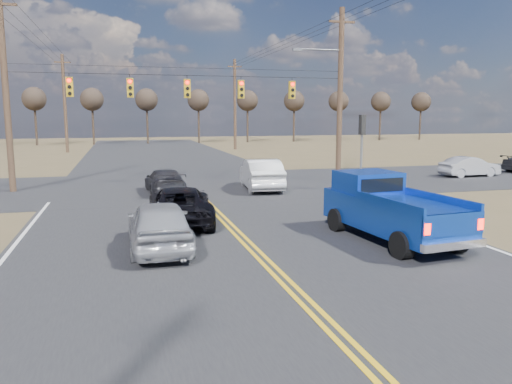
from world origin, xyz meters
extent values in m
plane|color=brown|center=(0.00, 0.00, 0.00)|extent=(160.00, 160.00, 0.00)
cube|color=#28282B|center=(0.00, 10.00, 0.00)|extent=(14.00, 120.00, 0.02)
cube|color=#28282B|center=(0.00, 18.00, 0.00)|extent=(120.00, 12.00, 0.02)
cylinder|color=#473323|center=(-9.00, 18.00, 5.00)|extent=(0.32, 0.32, 10.00)
cylinder|color=#473323|center=(9.00, 18.00, 5.00)|extent=(0.32, 0.32, 10.00)
cube|color=#473323|center=(9.00, 18.00, 9.20)|extent=(1.60, 0.12, 0.12)
cylinder|color=black|center=(0.00, 18.00, 6.00)|extent=(18.00, 0.02, 0.02)
cylinder|color=black|center=(0.00, 18.00, 6.40)|extent=(18.00, 0.02, 0.02)
cube|color=#B28C14|center=(-6.00, 18.00, 5.30)|extent=(0.34, 0.24, 1.00)
cylinder|color=#FF0C05|center=(-6.00, 17.86, 5.63)|extent=(0.20, 0.06, 0.20)
cylinder|color=black|center=(-6.00, 17.86, 5.30)|extent=(0.20, 0.06, 0.20)
cylinder|color=black|center=(-6.00, 17.86, 4.97)|extent=(0.20, 0.06, 0.20)
cube|color=black|center=(-6.00, 17.83, 5.74)|extent=(0.24, 0.14, 0.03)
cube|color=#B28C14|center=(-3.00, 18.00, 5.30)|extent=(0.34, 0.24, 1.00)
cylinder|color=#FF0C05|center=(-3.00, 17.86, 5.63)|extent=(0.20, 0.06, 0.20)
cylinder|color=black|center=(-3.00, 17.86, 5.30)|extent=(0.20, 0.06, 0.20)
cylinder|color=black|center=(-3.00, 17.86, 4.97)|extent=(0.20, 0.06, 0.20)
cube|color=black|center=(-3.00, 17.83, 5.74)|extent=(0.24, 0.14, 0.03)
cube|color=#B28C14|center=(0.00, 18.00, 5.30)|extent=(0.34, 0.24, 1.00)
cylinder|color=#FF0C05|center=(0.00, 17.86, 5.63)|extent=(0.20, 0.06, 0.20)
cylinder|color=black|center=(0.00, 17.86, 5.30)|extent=(0.20, 0.06, 0.20)
cylinder|color=black|center=(0.00, 17.86, 4.97)|extent=(0.20, 0.06, 0.20)
cube|color=black|center=(0.00, 17.83, 5.74)|extent=(0.24, 0.14, 0.03)
cube|color=#B28C14|center=(3.00, 18.00, 5.30)|extent=(0.34, 0.24, 1.00)
cylinder|color=#FF0C05|center=(3.00, 17.86, 5.63)|extent=(0.20, 0.06, 0.20)
cylinder|color=black|center=(3.00, 17.86, 5.30)|extent=(0.20, 0.06, 0.20)
cylinder|color=black|center=(3.00, 17.86, 4.97)|extent=(0.20, 0.06, 0.20)
cube|color=black|center=(3.00, 17.83, 5.74)|extent=(0.24, 0.14, 0.03)
cube|color=#B28C14|center=(6.00, 18.00, 5.30)|extent=(0.34, 0.24, 1.00)
cylinder|color=#FF0C05|center=(6.00, 17.86, 5.63)|extent=(0.20, 0.06, 0.20)
cylinder|color=black|center=(6.00, 17.86, 5.30)|extent=(0.20, 0.06, 0.20)
cylinder|color=black|center=(6.00, 17.86, 4.97)|extent=(0.20, 0.06, 0.20)
cube|color=black|center=(6.00, 17.83, 5.74)|extent=(0.24, 0.14, 0.03)
cylinder|color=slate|center=(8.20, 13.50, 1.60)|extent=(0.12, 0.12, 3.20)
cube|color=black|center=(8.20, 13.50, 3.40)|extent=(0.24, 0.34, 1.00)
cylinder|color=slate|center=(7.60, 18.00, 7.60)|extent=(2.80, 0.10, 0.10)
cube|color=slate|center=(6.30, 18.00, 7.55)|extent=(0.55, 0.22, 0.14)
cylinder|color=#473323|center=(-9.00, 46.00, 5.00)|extent=(0.32, 0.32, 10.00)
cube|color=#473323|center=(-9.00, 46.00, 9.20)|extent=(1.60, 0.12, 0.12)
cylinder|color=#473323|center=(9.00, 46.00, 5.00)|extent=(0.32, 0.32, 10.00)
cube|color=#473323|center=(9.00, 46.00, 9.20)|extent=(1.60, 0.12, 0.12)
cylinder|color=black|center=(8.30, 17.00, 9.30)|extent=(0.02, 58.00, 0.02)
cylinder|color=black|center=(9.00, 17.00, 9.30)|extent=(0.02, 58.00, 0.02)
cylinder|color=black|center=(9.70, 17.00, 9.30)|extent=(0.02, 58.00, 0.02)
cylinder|color=#33261C|center=(-14.00, 60.00, 2.75)|extent=(0.28, 0.28, 5.50)
sphere|color=#2D231C|center=(-14.00, 60.00, 5.90)|extent=(3.00, 3.00, 3.00)
cylinder|color=#33261C|center=(-7.00, 60.00, 2.75)|extent=(0.28, 0.28, 5.50)
sphere|color=#2D231C|center=(-7.00, 60.00, 5.90)|extent=(3.00, 3.00, 3.00)
cylinder|color=#33261C|center=(0.00, 60.00, 2.75)|extent=(0.28, 0.28, 5.50)
sphere|color=#2D231C|center=(0.00, 60.00, 5.90)|extent=(3.00, 3.00, 3.00)
cylinder|color=#33261C|center=(7.00, 60.00, 2.75)|extent=(0.28, 0.28, 5.50)
sphere|color=#2D231C|center=(7.00, 60.00, 5.90)|extent=(3.00, 3.00, 3.00)
cylinder|color=#33261C|center=(14.00, 60.00, 2.75)|extent=(0.28, 0.28, 5.50)
sphere|color=#2D231C|center=(14.00, 60.00, 5.90)|extent=(3.00, 3.00, 3.00)
cylinder|color=#33261C|center=(21.00, 60.00, 2.75)|extent=(0.28, 0.28, 5.50)
sphere|color=#2D231C|center=(21.00, 60.00, 5.90)|extent=(3.00, 3.00, 3.00)
cylinder|color=#33261C|center=(28.00, 60.00, 2.75)|extent=(0.28, 0.28, 5.50)
sphere|color=#2D231C|center=(28.00, 60.00, 5.90)|extent=(3.00, 3.00, 3.00)
cylinder|color=#33261C|center=(35.00, 60.00, 2.75)|extent=(0.28, 0.28, 5.50)
sphere|color=#2D231C|center=(35.00, 60.00, 5.90)|extent=(3.00, 3.00, 3.00)
cylinder|color=#33261C|center=(42.00, 60.00, 2.75)|extent=(0.28, 0.28, 5.50)
sphere|color=#2D231C|center=(42.00, 60.00, 5.90)|extent=(3.00, 3.00, 3.00)
cylinder|color=black|center=(3.66, 2.11, 0.39)|extent=(0.38, 0.81, 0.78)
cylinder|color=black|center=(5.52, 2.27, 0.39)|extent=(0.38, 0.81, 0.78)
cylinder|color=black|center=(3.34, 5.62, 0.39)|extent=(0.38, 0.81, 0.78)
cylinder|color=black|center=(5.20, 5.79, 0.39)|extent=(0.38, 0.81, 0.78)
cube|color=#0F39AA|center=(4.43, 3.95, 0.88)|extent=(2.43, 5.45, 0.98)
cube|color=#0F39AA|center=(4.30, 5.36, 1.68)|extent=(1.96, 1.82, 0.71)
cube|color=black|center=(4.37, 4.55, 1.68)|extent=(1.57, 0.20, 0.44)
cube|color=#0F39AA|center=(3.60, 2.84, 1.47)|extent=(0.39, 3.23, 0.20)
cube|color=#0F39AA|center=(5.45, 3.01, 1.47)|extent=(0.39, 3.23, 0.20)
cube|color=#0F39AA|center=(4.67, 1.33, 1.08)|extent=(1.96, 0.26, 0.59)
cube|color=silver|center=(4.67, 1.26, 0.54)|extent=(2.02, 0.36, 0.22)
cube|color=#FF0C05|center=(3.81, 1.21, 1.03)|extent=(0.18, 0.07, 0.29)
cube|color=#FF0C05|center=(5.53, 1.37, 1.03)|extent=(0.18, 0.07, 0.29)
imported|color=#A0A2A8|center=(-2.61, 4.86, 0.74)|extent=(1.76, 4.36, 1.48)
imported|color=black|center=(-1.63, 8.26, 0.68)|extent=(2.69, 5.05, 1.35)
imported|color=silver|center=(3.47, 15.50, 0.81)|extent=(2.25, 5.06, 1.61)
imported|color=#2C2B30|center=(-1.54, 15.50, 0.61)|extent=(1.91, 4.29, 1.22)
imported|color=#ABADB3|center=(17.76, 17.34, 0.63)|extent=(1.55, 3.92, 1.27)
camera|label=1|loc=(-3.60, -9.54, 3.90)|focal=35.00mm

